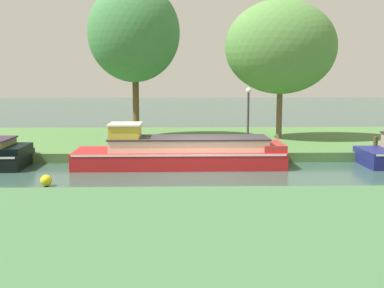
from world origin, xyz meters
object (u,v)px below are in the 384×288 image
at_px(willow_tree_left, 134,33).
at_px(mooring_post_near, 126,146).
at_px(willow_tree_centre, 281,47).
at_px(red_narrowboat, 181,152).
at_px(lamp_post, 248,109).
at_px(mooring_post_far, 375,144).
at_px(channel_buoy, 46,180).

bearing_deg(willow_tree_left, mooring_post_near, -89.67).
relative_size(willow_tree_centre, mooring_post_near, 13.20).
relative_size(red_narrowboat, lamp_post, 3.10).
relative_size(willow_tree_left, mooring_post_far, 12.72).
xyz_separation_m(mooring_post_far, channel_buoy, (-12.72, -4.60, -0.51)).
xyz_separation_m(willow_tree_left, mooring_post_near, (0.03, -4.53, -5.01)).
height_order(willow_tree_centre, mooring_post_far, willow_tree_centre).
relative_size(willow_tree_left, lamp_post, 2.92).
height_order(mooring_post_near, channel_buoy, mooring_post_near).
height_order(willow_tree_centre, mooring_post_near, willow_tree_centre).
bearing_deg(channel_buoy, lamp_post, 39.03).
relative_size(willow_tree_left, channel_buoy, 20.42).
distance_m(mooring_post_far, channel_buoy, 13.54).
bearing_deg(mooring_post_far, willow_tree_left, 156.91).
xyz_separation_m(red_narrowboat, willow_tree_left, (-2.33, 5.82, 5.10)).
bearing_deg(mooring_post_far, channel_buoy, -160.10).
bearing_deg(mooring_post_near, channel_buoy, -114.77).
distance_m(willow_tree_left, mooring_post_near, 6.75).
distance_m(willow_tree_left, willow_tree_centre, 7.35).
height_order(willow_tree_left, mooring_post_far, willow_tree_left).
relative_size(red_narrowboat, channel_buoy, 21.68).
distance_m(red_narrowboat, willow_tree_centre, 8.46).
relative_size(willow_tree_left, mooring_post_near, 14.83).
relative_size(mooring_post_near, channel_buoy, 1.38).
bearing_deg(mooring_post_far, lamp_post, 164.72).
height_order(willow_tree_centre, lamp_post, willow_tree_centre).
distance_m(willow_tree_centre, lamp_post, 4.30).
bearing_deg(channel_buoy, red_narrowboat, 36.83).
relative_size(willow_tree_centre, channel_buoy, 18.18).
bearing_deg(mooring_post_near, willow_tree_left, 90.33).
distance_m(willow_tree_left, mooring_post_far, 12.57).
distance_m(red_narrowboat, willow_tree_left, 8.08).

